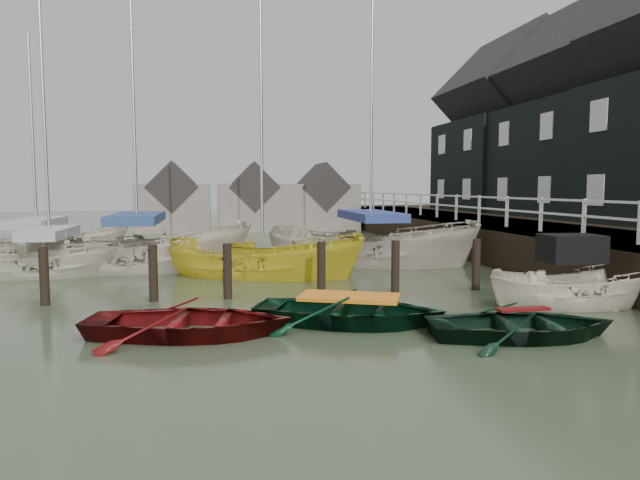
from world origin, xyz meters
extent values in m
plane|color=#2E3A25|center=(0.00, 0.00, 0.00)|extent=(120.00, 120.00, 0.00)
cube|color=black|center=(9.50, 10.00, 1.40)|extent=(3.00, 32.00, 0.20)
cube|color=silver|center=(8.00, 10.00, 2.45)|extent=(0.06, 32.00, 0.06)
cube|color=silver|center=(8.00, 10.00, 2.05)|extent=(0.06, 32.00, 0.06)
cube|color=black|center=(15.00, 10.00, 0.00)|extent=(14.00, 38.00, 1.50)
cube|color=black|center=(15.00, 12.00, 4.00)|extent=(6.00, 7.00, 5.00)
cube|color=black|center=(15.00, 12.00, 8.25)|extent=(6.11, 7.14, 6.11)
cube|color=black|center=(15.00, 19.00, 4.00)|extent=(6.40, 7.00, 5.00)
cube|color=black|center=(15.00, 19.00, 8.25)|extent=(6.52, 7.14, 6.52)
cylinder|color=black|center=(-5.50, 3.00, 0.50)|extent=(0.22, 0.22, 1.80)
cylinder|color=black|center=(-3.00, 3.00, 0.50)|extent=(0.22, 0.22, 1.80)
cylinder|color=black|center=(-1.20, 3.00, 0.50)|extent=(0.22, 0.22, 1.80)
cylinder|color=black|center=(1.20, 3.00, 0.50)|extent=(0.22, 0.22, 1.80)
cylinder|color=black|center=(3.20, 3.00, 0.50)|extent=(0.22, 0.22, 1.80)
cylinder|color=black|center=(5.50, 3.00, 0.50)|extent=(0.22, 0.22, 1.80)
cube|color=#665B51|center=(-4.00, 26.00, 1.50)|extent=(4.50, 4.00, 3.00)
cube|color=#282321|center=(-4.00, 26.00, 2.80)|extent=(3.18, 4.08, 3.18)
cube|color=#665B51|center=(1.00, 26.00, 1.50)|extent=(4.50, 4.00, 3.00)
cube|color=#282321|center=(1.00, 26.00, 2.80)|extent=(3.18, 4.08, 3.18)
cube|color=#665B51|center=(5.50, 26.00, 1.50)|extent=(4.50, 4.00, 3.00)
cube|color=#282321|center=(5.50, 26.00, 2.80)|extent=(3.18, 4.08, 3.18)
imported|color=#550C0C|center=(-2.00, -0.50, 0.00)|extent=(4.30, 3.41, 0.80)
imported|color=black|center=(1.20, -0.13, 0.00)|extent=(4.67, 4.07, 0.81)
imported|color=black|center=(4.14, -1.76, 0.00)|extent=(3.86, 2.98, 0.74)
imported|color=beige|center=(6.80, 0.53, 0.00)|extent=(4.28, 1.91, 1.61)
cube|color=black|center=(6.80, 0.73, 1.36)|extent=(1.38, 1.11, 0.65)
imported|color=beige|center=(-6.67, 7.94, 0.00)|extent=(5.96, 2.63, 2.24)
cylinder|color=#B2B2B7|center=(-6.67, 7.94, 5.06)|extent=(0.10, 0.10, 7.65)
cube|color=#9C9DA1|center=(-6.67, 7.94, 1.35)|extent=(3.28, 1.41, 0.30)
imported|color=beige|center=(-4.08, 8.68, 0.00)|extent=(7.80, 3.13, 2.98)
cylinder|color=#B2B2B7|center=(-4.08, 8.68, 5.63)|extent=(0.10, 0.10, 7.99)
cube|color=navy|center=(-4.08, 8.68, 1.76)|extent=(4.29, 1.67, 0.30)
imported|color=gold|center=(-0.02, 6.61, 0.00)|extent=(7.01, 5.00, 2.54)
cylinder|color=#B2B2B7|center=(-0.02, 6.61, 5.73)|extent=(0.10, 0.10, 8.65)
imported|color=#BEB2A2|center=(4.08, 8.62, 0.00)|extent=(8.28, 5.88, 3.00)
cylinder|color=#B2B2B7|center=(4.08, 8.62, 6.63)|extent=(0.10, 0.10, 9.96)
cube|color=navy|center=(4.08, 8.62, 1.77)|extent=(4.53, 3.19, 0.30)
imported|color=beige|center=(-7.87, 10.88, 0.00)|extent=(7.00, 4.99, 2.54)
cylinder|color=#B2B2B7|center=(-7.87, 10.88, 4.81)|extent=(0.10, 0.10, 6.82)
cube|color=#949399|center=(-7.87, 10.88, 1.52)|extent=(3.83, 2.70, 0.30)
camera|label=1|loc=(-1.50, -11.35, 2.81)|focal=32.00mm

